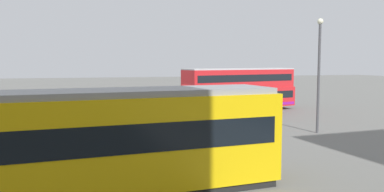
{
  "coord_description": "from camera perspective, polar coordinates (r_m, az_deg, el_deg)",
  "views": [
    {
      "loc": [
        8.24,
        30.02,
        4.36
      ],
      "look_at": [
        1.85,
        6.43,
        2.19
      ],
      "focal_mm": 36.15,
      "sensor_mm": 36.0,
      "label": 1
    }
  ],
  "objects": [
    {
      "name": "ground_plane",
      "position": [
        31.44,
        0.18,
        -2.9
      ],
      "size": [
        160.0,
        160.0,
        0.0
      ],
      "primitive_type": "plane",
      "color": "slate"
    },
    {
      "name": "info_sign",
      "position": [
        24.72,
        -10.1,
        -0.96
      ],
      "size": [
        1.26,
        0.33,
        2.54
      ],
      "color": "slate",
      "rests_on": "ground"
    },
    {
      "name": "tram_yellow",
      "position": [
        12.76,
        -20.48,
        -6.83
      ],
      "size": [
        15.34,
        4.0,
        3.47
      ],
      "color": "#E5B70C",
      "rests_on": "ground"
    },
    {
      "name": "street_lamp",
      "position": [
        24.67,
        18.23,
        4.12
      ],
      "size": [
        0.36,
        0.36,
        6.95
      ],
      "color": "#4C4C51",
      "rests_on": "ground"
    },
    {
      "name": "pedestrian_near_railing",
      "position": [
        23.85,
        -4.31,
        -3.22
      ],
      "size": [
        0.44,
        0.44,
        1.61
      ],
      "color": "black",
      "rests_on": "ground"
    },
    {
      "name": "double_decker_bus",
      "position": [
        34.28,
        7.03,
        0.97
      ],
      "size": [
        11.04,
        4.94,
        3.78
      ],
      "color": "red",
      "rests_on": "ground"
    },
    {
      "name": "pedestrian_railing",
      "position": [
        24.93,
        -0.46,
        -3.26
      ],
      "size": [
        9.33,
        0.32,
        1.08
      ],
      "color": "gray",
      "rests_on": "ground"
    }
  ]
}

